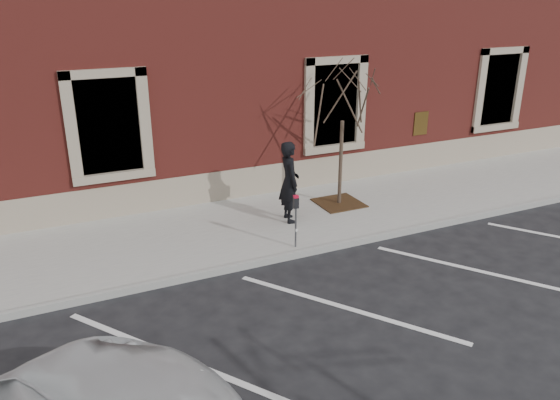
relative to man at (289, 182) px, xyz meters
name	(u,v)px	position (x,y,z in m)	size (l,w,h in m)	color
ground	(292,257)	(-0.68, -1.54, -1.12)	(120.00, 120.00, 0.00)	#28282B
sidewalk_near	(260,224)	(-0.68, 0.21, -1.05)	(40.00, 3.50, 0.15)	#B5B4AA
curb_near	(293,255)	(-0.68, -1.59, -1.05)	(40.00, 0.12, 0.15)	#9E9E99
parking_stripes	(346,308)	(-0.68, -3.74, -1.12)	(28.00, 4.40, 0.01)	silver
building_civic	(182,37)	(-0.68, 6.20, 2.87)	(40.00, 8.62, 8.00)	maroon
man	(289,182)	(0.00, 0.00, 0.00)	(0.71, 0.47, 1.95)	black
parking_meter	(296,211)	(-0.52, -1.39, -0.15)	(0.11, 0.08, 1.18)	#595B60
tree_grate	(339,203)	(1.66, 0.45, -0.96)	(1.12, 1.12, 0.03)	#422A15
sapling	(343,97)	(1.66, 0.45, 1.80)	(2.38, 2.38, 3.96)	#473A2B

